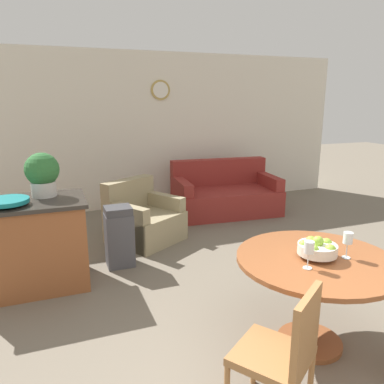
{
  "coord_description": "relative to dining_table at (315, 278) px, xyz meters",
  "views": [
    {
      "loc": [
        -1.41,
        -1.1,
        1.91
      ],
      "look_at": [
        -0.04,
        2.51,
        0.94
      ],
      "focal_mm": 35.0,
      "sensor_mm": 36.0,
      "label": 1
    }
  ],
  "objects": [
    {
      "name": "wall_back",
      "position": [
        -0.39,
        4.41,
        0.78
      ],
      "size": [
        8.0,
        0.09,
        2.7
      ],
      "color": "silver",
      "rests_on": "ground_plane"
    },
    {
      "name": "dining_table",
      "position": [
        0.0,
        0.0,
        0.0
      ],
      "size": [
        1.2,
        1.2,
        0.74
      ],
      "color": "brown",
      "rests_on": "ground_plane"
    },
    {
      "name": "dining_chair_near_left",
      "position": [
        -0.64,
        -0.54,
        -0.09
      ],
      "size": [
        0.59,
        0.59,
        0.89
      ],
      "rotation": [
        0.0,
        0.0,
        6.9
      ],
      "color": "#9E6B3D",
      "rests_on": "ground_plane"
    },
    {
      "name": "fruit_bowl",
      "position": [
        -0.0,
        0.0,
        0.25
      ],
      "size": [
        0.29,
        0.29,
        0.17
      ],
      "color": "silver",
      "rests_on": "dining_table"
    },
    {
      "name": "wine_glass_left",
      "position": [
        -0.18,
        -0.13,
        0.32
      ],
      "size": [
        0.07,
        0.07,
        0.2
      ],
      "color": "silver",
      "rests_on": "dining_table"
    },
    {
      "name": "wine_glass_right",
      "position": [
        0.2,
        -0.08,
        0.32
      ],
      "size": [
        0.07,
        0.07,
        0.2
      ],
      "color": "silver",
      "rests_on": "dining_table"
    },
    {
      "name": "kitchen_island",
      "position": [
        -2.08,
        1.81,
        -0.11
      ],
      "size": [
        1.12,
        0.74,
        0.93
      ],
      "color": "brown",
      "rests_on": "ground_plane"
    },
    {
      "name": "teal_bowl",
      "position": [
        -2.23,
        1.69,
        0.39
      ],
      "size": [
        0.39,
        0.39,
        0.06
      ],
      "color": "#147A7F",
      "rests_on": "kitchen_island"
    },
    {
      "name": "potted_plant",
      "position": [
        -1.91,
        1.95,
        0.59
      ],
      "size": [
        0.34,
        0.34,
        0.45
      ],
      "color": "beige",
      "rests_on": "kitchen_island"
    },
    {
      "name": "trash_bin",
      "position": [
        -1.15,
        2.01,
        -0.22
      ],
      "size": [
        0.31,
        0.28,
        0.71
      ],
      "color": "#47474C",
      "rests_on": "ground_plane"
    },
    {
      "name": "couch",
      "position": [
        0.92,
        3.51,
        -0.28
      ],
      "size": [
        1.79,
        1.14,
        0.87
      ],
      "rotation": [
        0.0,
        0.0,
        -0.08
      ],
      "color": "maroon",
      "rests_on": "ground_plane"
    },
    {
      "name": "armchair",
      "position": [
        -0.7,
        2.71,
        -0.29
      ],
      "size": [
        1.14,
        1.13,
        0.83
      ],
      "rotation": [
        0.0,
        0.0,
        0.55
      ],
      "color": "#998966",
      "rests_on": "ground_plane"
    }
  ]
}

